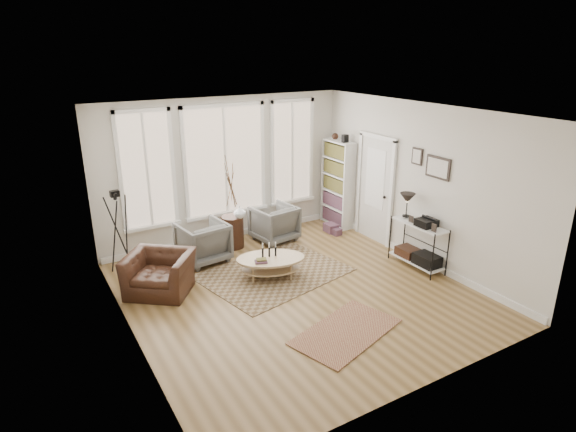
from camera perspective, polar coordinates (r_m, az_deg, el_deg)
room at (r=7.44m, az=1.06°, el=0.85°), size 5.50×5.54×2.90m
bay_window at (r=9.69m, az=-7.45°, el=6.25°), size 4.14×0.12×2.24m
door at (r=9.85m, az=10.31°, el=3.41°), size 0.09×1.06×2.22m
bookcase at (r=10.62m, az=5.94°, el=3.86°), size 0.31×0.85×2.06m
low_shelf at (r=8.94m, az=15.14°, el=-2.82°), size 0.38×1.08×1.30m
wall_art at (r=8.69m, az=16.73°, el=5.86°), size 0.04×0.88×0.44m
rug_main at (r=8.59m, az=-1.68°, el=-6.75°), size 2.73×2.26×0.01m
rug_runner at (r=7.01m, az=6.88°, el=-13.44°), size 1.78×1.32×0.01m
coffee_table at (r=8.33m, az=-2.11°, el=-5.47°), size 1.36×1.11×0.54m
armchair_left at (r=9.05m, az=-10.04°, el=-3.03°), size 0.91×0.93×0.76m
armchair_right at (r=9.87m, az=-1.65°, el=-0.84°), size 0.90×0.92×0.74m
side_table at (r=9.42m, az=-6.67°, el=1.22°), size 0.43×0.43×1.81m
vase at (r=9.37m, az=-5.75°, el=0.49°), size 0.23×0.23×0.24m
accent_chair at (r=8.12m, az=-14.99°, el=-6.57°), size 1.34×1.32×0.66m
tripod_camera at (r=8.88m, az=-19.31°, el=-2.16°), size 0.53×0.53×1.50m
book_stack_near at (r=10.43m, az=5.10°, el=-1.40°), size 0.23×0.29×0.18m
book_stack_far at (r=10.29m, az=5.71°, el=-1.85°), size 0.19×0.23×0.14m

